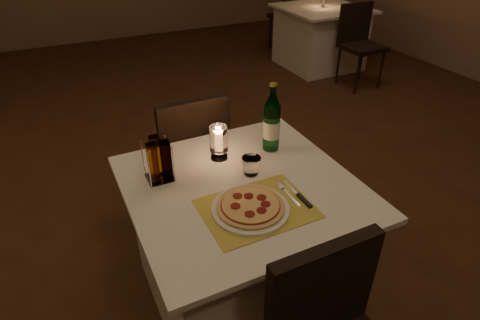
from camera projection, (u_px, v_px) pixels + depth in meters
name	position (u px, v px, depth m)	size (l,w,h in m)	color
floor	(210.00, 252.00, 2.48)	(8.00, 10.00, 0.02)	#492917
main_table	(242.00, 244.00, 2.00)	(1.00, 1.00, 0.74)	white
chair_far	(190.00, 148.00, 2.45)	(0.42, 0.42, 0.90)	black
placemat	(257.00, 209.00, 1.66)	(0.45, 0.34, 0.00)	gold
plate	(250.00, 209.00, 1.64)	(0.32, 0.32, 0.01)	white
pizza	(250.00, 206.00, 1.63)	(0.28, 0.28, 0.02)	#D8B77F
fork	(287.00, 193.00, 1.74)	(0.02, 0.18, 0.00)	silver
knife	(301.00, 198.00, 1.71)	(0.02, 0.22, 0.01)	black
tumbler	(251.00, 166.00, 1.85)	(0.09, 0.09, 0.09)	white
water_bottle	(272.00, 124.00, 1.99)	(0.09, 0.09, 0.36)	#59A66F
hurricane_candle	(219.00, 140.00, 1.94)	(0.09, 0.09, 0.17)	white
cruet_caddy	(159.00, 162.00, 1.78)	(0.12, 0.12, 0.21)	white
neighbor_table_right	(320.00, 37.00, 5.14)	(1.00, 1.00, 0.74)	white
neighbor_chair_ra	(359.00, 37.00, 4.50)	(0.42, 0.42, 0.90)	black
neighbor_chair_rb	(291.00, 12.00, 5.58)	(0.42, 0.42, 0.90)	black
neighbor_candle_right	(323.00, 3.00, 4.91)	(0.03, 0.03, 0.11)	white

